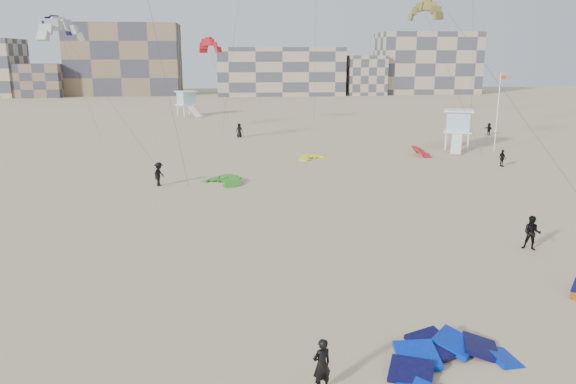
{
  "coord_description": "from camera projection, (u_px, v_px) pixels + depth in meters",
  "views": [
    {
      "loc": [
        -2.53,
        -18.87,
        10.12
      ],
      "look_at": [
        -0.08,
        6.0,
        4.0
      ],
      "focal_mm": 35.0,
      "sensor_mm": 36.0,
      "label": 1
    }
  ],
  "objects": [
    {
      "name": "ground",
      "position": [
        306.0,
        334.0,
        20.88
      ],
      "size": [
        320.0,
        320.0,
        0.0
      ],
      "primitive_type": "plane",
      "color": "tan",
      "rests_on": "ground"
    },
    {
      "name": "kite_ground_blue",
      "position": [
        452.0,
        367.0,
        18.68
      ],
      "size": [
        6.31,
        6.44,
        2.35
      ],
      "primitive_type": null,
      "rotation": [
        0.25,
        0.0,
        0.42
      ],
      "color": "#0024D9",
      "rests_on": "ground"
    },
    {
      "name": "kite_ground_green",
      "position": [
        222.0,
        183.0,
        45.47
      ],
      "size": [
        5.36,
        5.34,
        1.97
      ],
      "primitive_type": null,
      "rotation": [
        0.27,
        0.0,
        -0.85
      ],
      "color": "#2C8818",
      "rests_on": "ground"
    },
    {
      "name": "kite_ground_red_far",
      "position": [
        421.0,
        156.0,
        57.99
      ],
      "size": [
        3.19,
        3.05,
        2.84
      ],
      "primitive_type": null,
      "rotation": [
        0.67,
        0.0,
        1.5
      ],
      "color": "red",
      "rests_on": "ground"
    },
    {
      "name": "kite_ground_yellow",
      "position": [
        313.0,
        159.0,
        56.26
      ],
      "size": [
        4.24,
        4.3,
        0.87
      ],
      "primitive_type": null,
      "rotation": [
        0.11,
        0.0,
        0.56
      ],
      "color": "yellow",
      "rests_on": "ground"
    },
    {
      "name": "kitesurfer_main",
      "position": [
        322.0,
        365.0,
        17.21
      ],
      "size": [
        0.74,
        0.63,
        1.74
      ],
      "primitive_type": "imported",
      "rotation": [
        0.0,
        0.0,
        3.54
      ],
      "color": "black",
      "rests_on": "ground"
    },
    {
      "name": "kitesurfer_b",
      "position": [
        532.0,
        233.0,
        29.74
      ],
      "size": [
        1.14,
        1.09,
        1.86
      ],
      "primitive_type": "imported",
      "rotation": [
        0.0,
        0.0,
        -0.58
      ],
      "color": "black",
      "rests_on": "ground"
    },
    {
      "name": "kitesurfer_c",
      "position": [
        159.0,
        174.0,
        44.39
      ],
      "size": [
        1.12,
        1.4,
        1.89
      ],
      "primitive_type": "imported",
      "rotation": [
        0.0,
        0.0,
        1.18
      ],
      "color": "black",
      "rests_on": "ground"
    },
    {
      "name": "kitesurfer_d",
      "position": [
        502.0,
        158.0,
        52.1
      ],
      "size": [
        0.57,
        0.99,
        1.58
      ],
      "primitive_type": "imported",
      "rotation": [
        0.0,
        0.0,
        1.78
      ],
      "color": "black",
      "rests_on": "ground"
    },
    {
      "name": "kitesurfer_e",
      "position": [
        239.0,
        130.0,
        70.62
      ],
      "size": [
        0.88,
        0.6,
        1.76
      ],
      "primitive_type": "imported",
      "rotation": [
        0.0,
        0.0,
        -0.04
      ],
      "color": "black",
      "rests_on": "ground"
    },
    {
      "name": "kitesurfer_f",
      "position": [
        489.0,
        129.0,
        72.67
      ],
      "size": [
        0.75,
        1.52,
        1.57
      ],
      "primitive_type": "imported",
      "rotation": [
        0.0,
        0.0,
        -1.37
      ],
      "color": "black",
      "rests_on": "ground"
    },
    {
      "name": "kite_fly_grey",
      "position": [
        61.0,
        32.0,
        51.56
      ],
      "size": [
        12.03,
        11.37,
        12.82
      ],
      "rotation": [
        0.0,
        0.0,
        0.72
      ],
      "color": "silver",
      "rests_on": "ground"
    },
    {
      "name": "kite_fly_olive",
      "position": [
        425.0,
        13.0,
        51.49
      ],
      "size": [
        7.47,
        5.71,
        14.09
      ],
      "rotation": [
        0.0,
        0.0,
        -0.81
      ],
      "color": "olive",
      "rests_on": "ground"
    },
    {
      "name": "kite_fly_navy",
      "position": [
        57.0,
        27.0,
        62.11
      ],
      "size": [
        7.07,
        5.23,
        13.63
      ],
      "rotation": [
        0.0,
        0.0,
        1.09
      ],
      "color": "#0C0A36",
      "rests_on": "ground"
    },
    {
      "name": "kite_fly_red",
      "position": [
        210.0,
        47.0,
        74.83
      ],
      "size": [
        5.27,
        5.27,
        11.55
      ],
      "rotation": [
        0.0,
        0.0,
        2.26
      ],
      "color": "red",
      "rests_on": "ground"
    },
    {
      "name": "lifeguard_tower_near",
      "position": [
        458.0,
        130.0,
        61.54
      ],
      "size": [
        4.01,
        6.43,
        4.31
      ],
      "rotation": [
        0.0,
        0.0,
        -0.41
      ],
      "color": "white",
      "rests_on": "ground"
    },
    {
      "name": "lifeguard_tower_far",
      "position": [
        186.0,
        104.0,
        95.14
      ],
      "size": [
        4.12,
        6.32,
        4.2
      ],
      "rotation": [
        0.0,
        0.0,
        0.58
      ],
      "color": "white",
      "rests_on": "ground"
    },
    {
      "name": "flagpole",
      "position": [
        498.0,
        111.0,
        59.34
      ],
      "size": [
        0.68,
        0.1,
        8.37
      ],
      "color": "white",
      "rests_on": "ground"
    },
    {
      "name": "condo_west_b",
      "position": [
        125.0,
        59.0,
        145.42
      ],
      "size": [
        28.0,
        14.0,
        18.0
      ],
      "primitive_type": "cube",
      "color": "#7B644A",
      "rests_on": "ground"
    },
    {
      "name": "condo_mid",
      "position": [
        280.0,
        71.0,
        146.08
      ],
      "size": [
        32.0,
        16.0,
        12.0
      ],
      "primitive_type": "cube",
      "color": "tan",
      "rests_on": "ground"
    },
    {
      "name": "condo_east",
      "position": [
        427.0,
        63.0,
        151.35
      ],
      "size": [
        26.0,
        14.0,
        16.0
      ],
      "primitive_type": "cube",
      "color": "tan",
      "rests_on": "ground"
    },
    {
      "name": "condo_fill_left",
      "position": [
        39.0,
        80.0,
        138.9
      ],
      "size": [
        12.0,
        10.0,
        8.0
      ],
      "primitive_type": "cube",
      "color": "#7B644A",
      "rests_on": "ground"
    },
    {
      "name": "condo_fill_right",
      "position": [
        364.0,
        75.0,
        146.48
      ],
      "size": [
        10.0,
        10.0,
        10.0
      ],
      "primitive_type": "cube",
      "color": "tan",
      "rests_on": "ground"
    }
  ]
}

